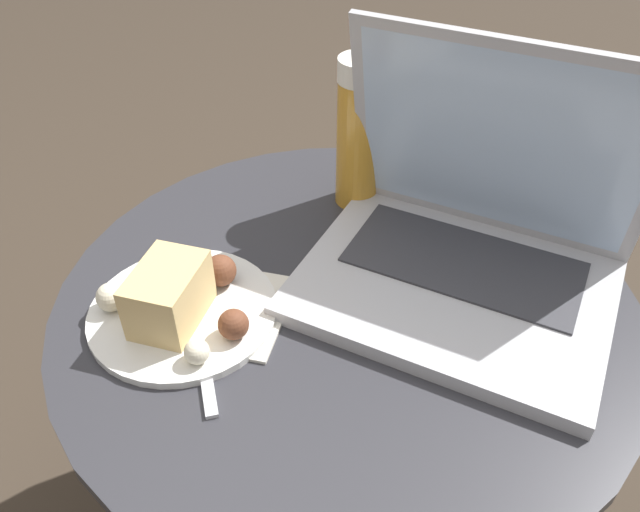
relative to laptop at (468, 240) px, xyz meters
name	(u,v)px	position (x,y,z in m)	size (l,w,h in m)	color
table	(343,382)	(-0.12, -0.06, -0.21)	(0.65, 0.65, 0.53)	#515156
napkin	(204,304)	(-0.27, -0.12, -0.05)	(0.18, 0.13, 0.00)	silver
laptop	(468,240)	(0.00, 0.00, 0.00)	(0.38, 0.33, 0.27)	#B2B2B7
beer_glass	(359,134)	(-0.15, 0.12, 0.04)	(0.06, 0.06, 0.20)	gold
snack_plate	(179,303)	(-0.29, -0.14, -0.03)	(0.20, 0.20, 0.07)	silver
fork	(199,329)	(-0.26, -0.15, -0.05)	(0.11, 0.18, 0.00)	silver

